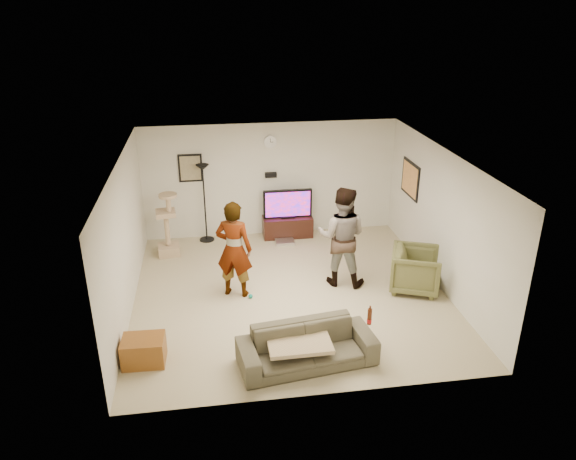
{
  "coord_description": "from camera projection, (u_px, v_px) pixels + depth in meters",
  "views": [
    {
      "loc": [
        -1.3,
        -8.36,
        4.88
      ],
      "look_at": [
        -0.0,
        0.2,
        1.15
      ],
      "focal_mm": 33.52,
      "sensor_mm": 36.0,
      "label": 1
    }
  ],
  "objects": [
    {
      "name": "picture_back",
      "position": [
        190.0,
        168.0,
        11.31
      ],
      "size": [
        0.42,
        0.03,
        0.52
      ],
      "primitive_type": "cube",
      "color": "gray",
      "rests_on": "wall_back"
    },
    {
      "name": "throw_blanket",
      "position": [
        299.0,
        341.0,
        7.66
      ],
      "size": [
        0.91,
        0.71,
        0.06
      ],
      "primitive_type": "cube",
      "rotation": [
        0.0,
        0.0,
        0.01
      ],
      "color": "tan",
      "rests_on": "sofa"
    },
    {
      "name": "side_table",
      "position": [
        144.0,
        351.0,
        7.76
      ],
      "size": [
        0.62,
        0.47,
        0.4
      ],
      "primitive_type": "cube",
      "rotation": [
        0.0,
        0.0,
        -0.04
      ],
      "color": "brown",
      "rests_on": "floor"
    },
    {
      "name": "person_right",
      "position": [
        342.0,
        237.0,
        9.69
      ],
      "size": [
        1.1,
        0.99,
        1.87
      ],
      "primitive_type": "imported",
      "rotation": [
        0.0,
        0.0,
        2.77
      ],
      "color": "#355476",
      "rests_on": "floor"
    },
    {
      "name": "tv_stand",
      "position": [
        288.0,
        226.0,
        11.93
      ],
      "size": [
        1.09,
        0.45,
        0.45
      ],
      "primitive_type": "cube",
      "color": "black",
      "rests_on": "floor"
    },
    {
      "name": "floor_lamp",
      "position": [
        205.0,
        204.0,
        11.48
      ],
      "size": [
        0.32,
        0.32,
        1.71
      ],
      "primitive_type": "cylinder",
      "color": "black",
      "rests_on": "floor"
    },
    {
      "name": "wall_right",
      "position": [
        442.0,
        220.0,
        9.58
      ],
      "size": [
        0.04,
        5.5,
        2.5
      ],
      "primitive_type": "cube",
      "color": "beige",
      "rests_on": "floor"
    },
    {
      "name": "cat_tree",
      "position": [
        167.0,
        224.0,
        10.89
      ],
      "size": [
        0.48,
        0.48,
        1.34
      ],
      "primitive_type": "cube",
      "rotation": [
        0.0,
        0.0,
        0.11
      ],
      "color": "tan",
      "rests_on": "floor"
    },
    {
      "name": "armchair",
      "position": [
        416.0,
        270.0,
        9.67
      ],
      "size": [
        1.11,
        1.1,
        0.79
      ],
      "primitive_type": "imported",
      "rotation": [
        0.0,
        0.0,
        1.19
      ],
      "color": "brown",
      "rests_on": "floor"
    },
    {
      "name": "wall_left",
      "position": [
        125.0,
        239.0,
        8.82
      ],
      "size": [
        0.04,
        5.5,
        2.5
      ],
      "primitive_type": "cube",
      "color": "beige",
      "rests_on": "floor"
    },
    {
      "name": "floor",
      "position": [
        290.0,
        293.0,
        9.7
      ],
      "size": [
        5.5,
        5.5,
        0.02
      ],
      "primitive_type": "cube",
      "color": "#C0B18C",
      "rests_on": "ground"
    },
    {
      "name": "wall_front",
      "position": [
        324.0,
        315.0,
        6.71
      ],
      "size": [
        5.5,
        0.04,
        2.5
      ],
      "primitive_type": "cube",
      "color": "beige",
      "rests_on": "floor"
    },
    {
      "name": "console_box",
      "position": [
        285.0,
        242.0,
        11.63
      ],
      "size": [
        0.4,
        0.3,
        0.07
      ],
      "primitive_type": "cube",
      "color": "silver",
      "rests_on": "floor"
    },
    {
      "name": "sofa",
      "position": [
        307.0,
        346.0,
        7.72
      ],
      "size": [
        2.05,
        1.02,
        0.57
      ],
      "primitive_type": "imported",
      "rotation": [
        0.0,
        0.0,
        0.13
      ],
      "color": "#4A4534",
      "rests_on": "floor"
    },
    {
      "name": "person_left",
      "position": [
        234.0,
        249.0,
        9.31
      ],
      "size": [
        0.75,
        0.62,
        1.77
      ],
      "primitive_type": "imported",
      "rotation": [
        0.0,
        0.0,
        2.79
      ],
      "color": "#9C99A5",
      "rests_on": "floor"
    },
    {
      "name": "wall_clock",
      "position": [
        270.0,
        142.0,
        11.34
      ],
      "size": [
        0.26,
        0.04,
        0.26
      ],
      "primitive_type": "cylinder",
      "rotation": [
        1.57,
        0.0,
        0.0
      ],
      "color": "white",
      "rests_on": "wall_back"
    },
    {
      "name": "ceiling",
      "position": [
        290.0,
        158.0,
        8.7
      ],
      "size": [
        5.5,
        5.5,
        0.02
      ],
      "primitive_type": "cube",
      "color": "white",
      "rests_on": "wall_back"
    },
    {
      "name": "wall_back",
      "position": [
        271.0,
        180.0,
        11.7
      ],
      "size": [
        5.5,
        0.04,
        2.5
      ],
      "primitive_type": "cube",
      "color": "beige",
      "rests_on": "floor"
    },
    {
      "name": "wall_speaker",
      "position": [
        271.0,
        175.0,
        11.59
      ],
      "size": [
        0.25,
        0.1,
        0.1
      ],
      "primitive_type": "cube",
      "color": "black",
      "rests_on": "wall_back"
    },
    {
      "name": "tv_screen",
      "position": [
        288.0,
        204.0,
        11.67
      ],
      "size": [
        0.98,
        0.01,
        0.56
      ],
      "primitive_type": "cube",
      "color": "red",
      "rests_on": "tv"
    },
    {
      "name": "picture_right",
      "position": [
        410.0,
        179.0,
        10.93
      ],
      "size": [
        0.03,
        0.78,
        0.62
      ],
      "primitive_type": "cube",
      "color": "tan",
      "rests_on": "wall_right"
    },
    {
      "name": "tv",
      "position": [
        288.0,
        204.0,
        11.71
      ],
      "size": [
        1.06,
        0.08,
        0.63
      ],
      "primitive_type": "cube",
      "color": "black",
      "rests_on": "tv_stand"
    },
    {
      "name": "toy_ball",
      "position": [
        251.0,
        296.0,
        9.5
      ],
      "size": [
        0.08,
        0.08,
        0.08
      ],
      "primitive_type": "sphere",
      "color": "#12816F",
      "rests_on": "floor"
    },
    {
      "name": "beer_bottle",
      "position": [
        370.0,
        317.0,
        7.68
      ],
      "size": [
        0.06,
        0.06,
        0.25
      ],
      "primitive_type": "cylinder",
      "color": "#491E0D",
      "rests_on": "sofa"
    }
  ]
}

